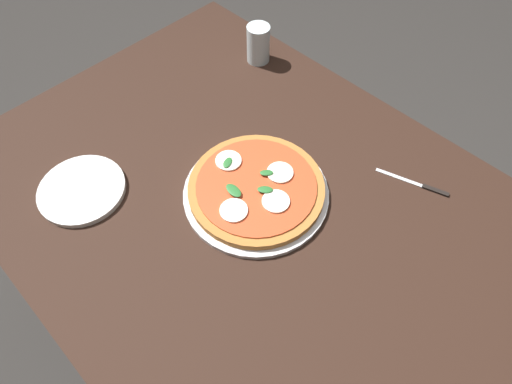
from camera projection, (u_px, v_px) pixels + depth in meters
name	position (u px, v px, depth m)	size (l,w,h in m)	color
ground_plane	(270.00, 328.00, 1.60)	(6.00, 6.00, 0.00)	#2D2B28
dining_table	(277.00, 242.00, 1.06)	(1.55, 1.00, 0.75)	black
serving_tray	(256.00, 193.00, 1.03)	(0.35, 0.35, 0.01)	silver
pizza	(256.00, 187.00, 1.02)	(0.32, 0.32, 0.03)	#B27033
plate_white	(82.00, 190.00, 1.04)	(0.21, 0.21, 0.01)	white
knife	(421.00, 185.00, 1.05)	(0.17, 0.07, 0.01)	black
glass_cup	(258.00, 44.00, 1.28)	(0.07, 0.07, 0.11)	silver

